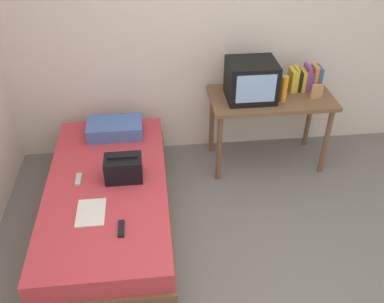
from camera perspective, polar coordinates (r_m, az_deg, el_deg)
name	(u,v)px	position (r m, az deg, el deg)	size (l,w,h in m)	color
ground_plane	(242,294)	(3.26, 6.83, -18.66)	(8.00, 8.00, 0.00)	slate
wall_back	(208,26)	(4.10, 2.22, 16.63)	(5.20, 0.10, 2.60)	beige
bed	(109,204)	(3.62, -11.17, -6.96)	(1.00, 2.00, 0.45)	brown
desk	(270,105)	(4.10, 10.56, 6.24)	(1.16, 0.60, 0.76)	brown
tv	(251,80)	(3.91, 8.04, 9.56)	(0.44, 0.39, 0.36)	black
water_bottle	(284,89)	(3.93, 12.40, 8.29)	(0.06, 0.06, 0.25)	orange
book_row	(305,79)	(4.20, 15.09, 9.54)	(0.29, 0.16, 0.25)	gold
picture_frame	(317,91)	(4.08, 16.62, 7.83)	(0.11, 0.02, 0.14)	#B27F4C
pillow	(115,128)	(4.01, -10.41, 3.12)	(0.51, 0.31, 0.13)	#4766AD
handbag	(123,168)	(3.44, -9.30, -2.26)	(0.30, 0.20, 0.22)	black
magazine	(91,212)	(3.23, -13.58, -8.04)	(0.21, 0.29, 0.01)	white
remote_dark	(121,229)	(3.06, -9.59, -10.29)	(0.04, 0.16, 0.02)	black
remote_silver	(78,179)	(3.54, -15.17, -3.68)	(0.04, 0.14, 0.02)	#B7B7BC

